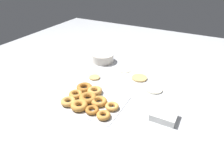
{
  "coord_description": "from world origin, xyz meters",
  "views": [
    {
      "loc": [
        0.52,
        -1.13,
        0.78
      ],
      "look_at": [
        -0.03,
        -0.07,
        0.04
      ],
      "focal_mm": 32.0,
      "sensor_mm": 36.0,
      "label": 1
    }
  ],
  "objects_px": {
    "pancake_0": "(139,78)",
    "pancake_1": "(124,69)",
    "container_stack": "(164,115)",
    "donut_tray": "(89,100)",
    "pancake_3": "(154,89)",
    "batter_bowl": "(103,58)",
    "pancake_2": "(95,77)"
  },
  "relations": [
    {
      "from": "pancake_0",
      "to": "donut_tray",
      "type": "height_order",
      "value": "donut_tray"
    },
    {
      "from": "pancake_2",
      "to": "pancake_3",
      "type": "bearing_deg",
      "value": 6.55
    },
    {
      "from": "pancake_0",
      "to": "batter_bowl",
      "type": "height_order",
      "value": "batter_bowl"
    },
    {
      "from": "pancake_1",
      "to": "batter_bowl",
      "type": "distance_m",
      "value": 0.25
    },
    {
      "from": "pancake_1",
      "to": "batter_bowl",
      "type": "xyz_separation_m",
      "value": [
        -0.24,
        0.06,
        0.03
      ]
    },
    {
      "from": "pancake_0",
      "to": "container_stack",
      "type": "relative_size",
      "value": 0.81
    },
    {
      "from": "batter_bowl",
      "to": "container_stack",
      "type": "relative_size",
      "value": 1.34
    },
    {
      "from": "pancake_0",
      "to": "container_stack",
      "type": "xyz_separation_m",
      "value": [
        0.29,
        -0.37,
        0.02
      ]
    },
    {
      "from": "pancake_1",
      "to": "pancake_2",
      "type": "bearing_deg",
      "value": -122.4
    },
    {
      "from": "pancake_2",
      "to": "pancake_3",
      "type": "distance_m",
      "value": 0.46
    },
    {
      "from": "pancake_3",
      "to": "container_stack",
      "type": "distance_m",
      "value": 0.3
    },
    {
      "from": "batter_bowl",
      "to": "pancake_2",
      "type": "bearing_deg",
      "value": -72.24
    },
    {
      "from": "donut_tray",
      "to": "container_stack",
      "type": "distance_m",
      "value": 0.47
    },
    {
      "from": "donut_tray",
      "to": "batter_bowl",
      "type": "height_order",
      "value": "batter_bowl"
    },
    {
      "from": "donut_tray",
      "to": "pancake_1",
      "type": "bearing_deg",
      "value": 88.16
    },
    {
      "from": "container_stack",
      "to": "pancake_1",
      "type": "bearing_deg",
      "value": 135.62
    },
    {
      "from": "pancake_1",
      "to": "batter_bowl",
      "type": "bearing_deg",
      "value": 165.91
    },
    {
      "from": "pancake_0",
      "to": "container_stack",
      "type": "height_order",
      "value": "container_stack"
    },
    {
      "from": "batter_bowl",
      "to": "pancake_0",
      "type": "bearing_deg",
      "value": -18.88
    },
    {
      "from": "batter_bowl",
      "to": "container_stack",
      "type": "bearing_deg",
      "value": -35.97
    },
    {
      "from": "pancake_0",
      "to": "donut_tray",
      "type": "distance_m",
      "value": 0.47
    },
    {
      "from": "pancake_1",
      "to": "container_stack",
      "type": "bearing_deg",
      "value": -44.38
    },
    {
      "from": "pancake_1",
      "to": "pancake_2",
      "type": "xyz_separation_m",
      "value": [
        -0.15,
        -0.23,
        0.0
      ]
    },
    {
      "from": "pancake_1",
      "to": "pancake_3",
      "type": "distance_m",
      "value": 0.36
    },
    {
      "from": "pancake_3",
      "to": "donut_tray",
      "type": "xyz_separation_m",
      "value": [
        -0.33,
        -0.33,
        0.01
      ]
    },
    {
      "from": "pancake_3",
      "to": "container_stack",
      "type": "relative_size",
      "value": 0.82
    },
    {
      "from": "pancake_0",
      "to": "donut_tray",
      "type": "xyz_separation_m",
      "value": [
        -0.18,
        -0.43,
        0.01
      ]
    },
    {
      "from": "pancake_3",
      "to": "container_stack",
      "type": "height_order",
      "value": "container_stack"
    },
    {
      "from": "pancake_3",
      "to": "pancake_0",
      "type": "bearing_deg",
      "value": 145.82
    },
    {
      "from": "pancake_0",
      "to": "pancake_1",
      "type": "distance_m",
      "value": 0.18
    },
    {
      "from": "pancake_1",
      "to": "donut_tray",
      "type": "xyz_separation_m",
      "value": [
        -0.02,
        -0.51,
        0.01
      ]
    },
    {
      "from": "pancake_3",
      "to": "batter_bowl",
      "type": "distance_m",
      "value": 0.61
    }
  ]
}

